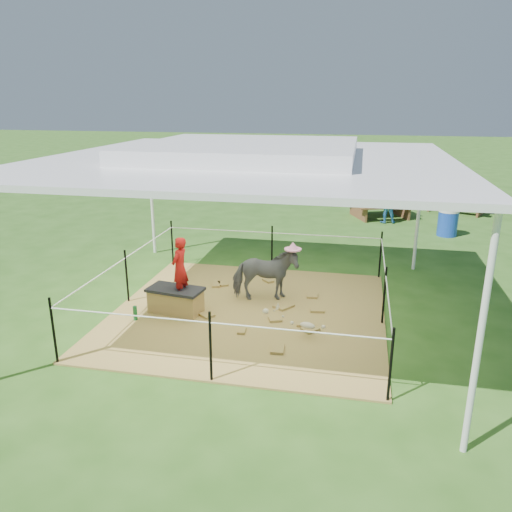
% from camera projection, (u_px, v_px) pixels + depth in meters
% --- Properties ---
extents(ground, '(90.00, 90.00, 0.00)m').
position_uv_depth(ground, '(249.00, 313.00, 8.67)').
color(ground, '#2D5919').
rests_on(ground, ground).
extents(hay_patch, '(4.60, 4.60, 0.03)m').
position_uv_depth(hay_patch, '(249.00, 312.00, 8.66)').
color(hay_patch, brown).
rests_on(hay_patch, ground).
extents(canopy_tent, '(6.30, 6.30, 2.90)m').
position_uv_depth(canopy_tent, '(248.00, 156.00, 7.85)').
color(canopy_tent, silver).
rests_on(canopy_tent, ground).
extents(rope_fence, '(4.54, 4.54, 1.00)m').
position_uv_depth(rope_fence, '(249.00, 278.00, 8.47)').
color(rope_fence, black).
rests_on(rope_fence, ground).
extents(straw_bale, '(0.93, 0.56, 0.39)m').
position_uv_depth(straw_bale, '(176.00, 301.00, 8.57)').
color(straw_bale, '#A37B3B').
rests_on(straw_bale, hay_patch).
extents(dark_cloth, '(1.00, 0.62, 0.05)m').
position_uv_depth(dark_cloth, '(175.00, 290.00, 8.51)').
color(dark_cloth, black).
rests_on(dark_cloth, straw_bale).
extents(woman, '(0.31, 0.42, 1.05)m').
position_uv_depth(woman, '(179.00, 262.00, 8.34)').
color(woman, '#B81311').
rests_on(woman, straw_bale).
extents(green_bottle, '(0.08, 0.08, 0.24)m').
position_uv_depth(green_bottle, '(135.00, 313.00, 8.28)').
color(green_bottle, '#186D30').
rests_on(green_bottle, hay_patch).
extents(pony, '(1.26, 0.81, 0.98)m').
position_uv_depth(pony, '(265.00, 275.00, 8.99)').
color(pony, '#505055').
rests_on(pony, hay_patch).
extents(pink_hat, '(0.31, 0.31, 0.14)m').
position_uv_depth(pink_hat, '(265.00, 245.00, 8.82)').
color(pink_hat, '#FC92C4').
rests_on(pink_hat, pony).
extents(foal, '(0.87, 0.65, 0.43)m').
position_uv_depth(foal, '(308.00, 324.00, 7.67)').
color(foal, beige).
rests_on(foal, hay_patch).
extents(trash_barrel, '(0.56, 0.56, 0.80)m').
position_uv_depth(trash_barrel, '(448.00, 221.00, 13.40)').
color(trash_barrel, '#1841B4').
rests_on(trash_barrel, ground).
extents(picnic_table_near, '(2.15, 1.89, 0.75)m').
position_uv_depth(picnic_table_near, '(380.00, 205.00, 15.50)').
color(picnic_table_near, brown).
rests_on(picnic_table_near, ground).
extents(picnic_table_far, '(2.36, 2.09, 0.81)m').
position_uv_depth(picnic_table_far, '(459.00, 199.00, 16.34)').
color(picnic_table_far, brown).
rests_on(picnic_table_far, ground).
extents(distant_person, '(0.60, 0.49, 1.18)m').
position_uv_depth(distant_person, '(387.00, 203.00, 14.75)').
color(distant_person, '#3583C7').
rests_on(distant_person, ground).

